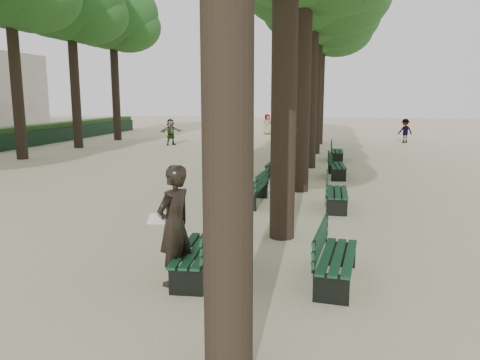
# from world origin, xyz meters

# --- Properties ---
(ground) EXTENTS (120.00, 120.00, 0.00)m
(ground) POSITION_xyz_m (0.00, 0.00, 0.00)
(ground) COLOR #C5B995
(ground) RESTS_ON ground
(tree_central_5) EXTENTS (6.00, 6.00, 9.95)m
(tree_central_5) POSITION_xyz_m (1.50, 23.00, 7.65)
(tree_central_5) COLOR #33261C
(tree_central_5) RESTS_ON ground
(tree_far_4) EXTENTS (6.00, 6.00, 10.45)m
(tree_far_4) POSITION_xyz_m (-12.00, 18.00, 8.14)
(tree_far_4) COLOR #33261C
(tree_far_4) RESTS_ON ground
(tree_far_5) EXTENTS (6.00, 6.00, 10.45)m
(tree_far_5) POSITION_xyz_m (-12.00, 23.00, 8.14)
(tree_far_5) COLOR #33261C
(tree_far_5) RESTS_ON ground
(bench_left_0) EXTENTS (0.72, 1.84, 0.92)m
(bench_left_0) POSITION_xyz_m (0.37, 0.56, 0.27)
(bench_left_0) COLOR black
(bench_left_0) RESTS_ON ground
(bench_left_1) EXTENTS (0.65, 1.82, 0.92)m
(bench_left_1) POSITION_xyz_m (0.37, 5.92, 0.27)
(bench_left_1) COLOR black
(bench_left_1) RESTS_ON ground
(bench_left_2) EXTENTS (0.62, 1.82, 0.92)m
(bench_left_2) POSITION_xyz_m (0.37, 10.86, 0.27)
(bench_left_2) COLOR black
(bench_left_2) RESTS_ON ground
(bench_left_3) EXTENTS (0.70, 1.84, 0.92)m
(bench_left_3) POSITION_xyz_m (0.37, 15.61, 0.27)
(bench_left_3) COLOR black
(bench_left_3) RESTS_ON ground
(bench_right_0) EXTENTS (0.73, 1.84, 0.92)m
(bench_right_0) POSITION_xyz_m (2.63, 0.71, 0.27)
(bench_right_0) COLOR black
(bench_right_0) RESTS_ON ground
(bench_right_1) EXTENTS (0.59, 1.81, 0.92)m
(bench_right_1) POSITION_xyz_m (2.63, 5.84, 0.27)
(bench_right_1) COLOR black
(bench_right_1) RESTS_ON ground
(bench_right_2) EXTENTS (0.72, 1.84, 0.92)m
(bench_right_2) POSITION_xyz_m (2.63, 10.75, 0.27)
(bench_right_2) COLOR black
(bench_right_2) RESTS_ON ground
(bench_right_3) EXTENTS (0.60, 1.81, 0.92)m
(bench_right_3) POSITION_xyz_m (2.63, 15.35, 0.27)
(bench_right_3) COLOR black
(bench_right_3) RESTS_ON ground
(man_with_map) EXTENTS (0.76, 0.85, 1.91)m
(man_with_map) POSITION_xyz_m (0.13, 0.20, 0.96)
(man_with_map) COLOR black
(man_with_map) RESTS_ON ground
(pedestrian_d) EXTENTS (0.79, 0.74, 1.58)m
(pedestrian_d) POSITION_xyz_m (-2.70, 29.67, 0.79)
(pedestrian_d) COLOR #262628
(pedestrian_d) RESTS_ON ground
(pedestrian_e) EXTENTS (1.29, 1.24, 1.59)m
(pedestrian_e) POSITION_xyz_m (-7.29, 20.53, 0.79)
(pedestrian_e) COLOR #262628
(pedestrian_e) RESTS_ON ground
(pedestrian_b) EXTENTS (1.03, 0.64, 1.52)m
(pedestrian_b) POSITION_xyz_m (6.86, 24.79, 0.76)
(pedestrian_b) COLOR #262628
(pedestrian_b) RESTS_ON ground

